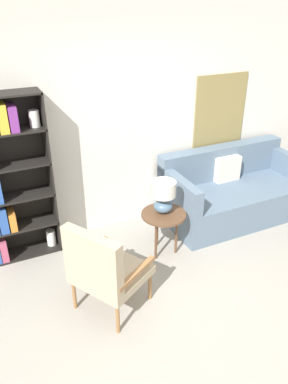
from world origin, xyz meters
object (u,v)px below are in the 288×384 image
(armchair, at_px, (103,268))
(side_table, at_px, (164,218))
(table_lamp, at_px, (163,195))
(couch, at_px, (232,193))

(armchair, distance_m, side_table, 1.11)
(armchair, relative_size, table_lamp, 2.49)
(armchair, bearing_deg, side_table, 32.31)
(side_table, xyz_separation_m, table_lamp, (0.01, 0.04, 0.28))
(armchair, distance_m, table_lamp, 1.16)
(couch, xyz_separation_m, table_lamp, (-1.24, -0.34, 0.42))
(side_table, distance_m, table_lamp, 0.28)
(armchair, xyz_separation_m, couch, (2.18, 0.97, -0.19))
(couch, height_order, table_lamp, table_lamp)
(side_table, relative_size, table_lamp, 1.39)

